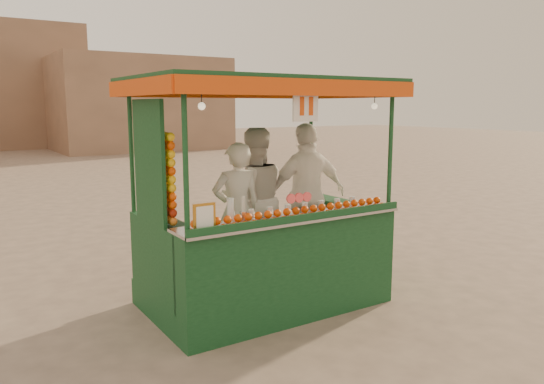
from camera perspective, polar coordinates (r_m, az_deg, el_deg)
ground at (r=6.30m, az=-3.53°, el=-13.04°), size 90.00×90.00×0.00m
building_right at (r=30.71m, az=-14.25°, el=9.24°), size 9.00×6.00×5.00m
juice_cart at (r=6.23m, az=-1.06°, el=-4.81°), size 2.98×1.93×2.71m
vendor_left at (r=6.32m, az=-3.83°, el=-2.10°), size 0.67×0.51×1.66m
vendor_middle at (r=6.66m, az=-2.01°, el=-0.81°), size 0.99×0.83×1.82m
vendor_right at (r=6.86m, az=3.86°, el=-0.30°), size 1.15×0.60×1.87m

